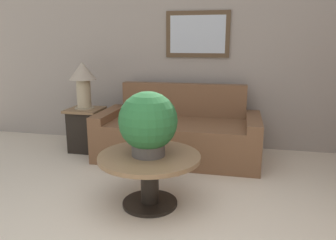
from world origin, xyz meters
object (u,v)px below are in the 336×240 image
coffee_table (150,169)px  side_table (86,129)px  table_lamp (83,79)px  couch_main (178,135)px  potted_plant_on_table (148,123)px

coffee_table → side_table: side_table is taller
side_table → table_lamp: size_ratio=0.95×
couch_main → potted_plant_on_table: potted_plant_on_table is taller
table_lamp → potted_plant_on_table: bearing=-46.3°
coffee_table → potted_plant_on_table: potted_plant_on_table is taller
side_table → couch_main: bearing=0.1°
coffee_table → potted_plant_on_table: (-0.01, -0.01, 0.44)m
coffee_table → table_lamp: (-1.31, 1.35, 0.66)m
couch_main → side_table: 1.32m
side_table → potted_plant_on_table: bearing=-46.3°
potted_plant_on_table → couch_main: bearing=89.2°
side_table → table_lamp: table_lamp is taller
couch_main → coffee_table: 1.36m
table_lamp → couch_main: bearing=0.1°
potted_plant_on_table → table_lamp: bearing=133.7°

